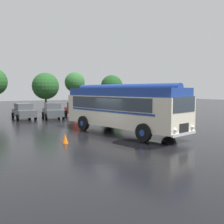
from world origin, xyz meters
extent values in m
plane|color=black|center=(0.00, 0.00, 0.00)|extent=(120.00, 120.00, 0.00)
cube|color=silver|center=(0.83, 0.27, 1.60)|extent=(4.73, 10.31, 2.10)
cube|color=#1E3D93|center=(0.83, 0.27, 2.93)|extent=(4.49, 10.07, 0.56)
cylinder|color=#1E3D93|center=(0.83, 0.27, 3.19)|extent=(2.76, 9.38, 0.60)
cube|color=#2D3842|center=(1.99, 0.85, 2.17)|extent=(1.87, 7.79, 0.84)
cube|color=#2D3842|center=(-0.47, 0.27, 2.17)|extent=(1.87, 7.79, 0.84)
cube|color=#1E3D93|center=(2.01, 0.75, 1.63)|extent=(1.91, 7.99, 0.12)
cube|color=#1E3D93|center=(-0.45, 0.17, 1.63)|extent=(1.91, 7.99, 0.12)
cube|color=#2D3842|center=(1.98, -4.61, 2.27)|extent=(2.15, 0.54, 0.88)
cube|color=black|center=(1.98, -4.62, 0.90)|extent=(0.89, 0.26, 0.56)
cube|color=silver|center=(1.98, -4.64, 0.57)|extent=(2.33, 0.64, 0.16)
sphere|color=white|center=(2.86, -4.42, 0.87)|extent=(0.22, 0.22, 0.22)
sphere|color=white|center=(1.11, -4.84, 0.87)|extent=(0.22, 0.22, 0.22)
cylinder|color=black|center=(2.80, -2.45, 0.55)|extent=(0.52, 1.13, 1.10)
cylinder|color=#1E3D93|center=(2.80, -2.45, 0.55)|extent=(0.40, 0.45, 0.39)
cylinder|color=black|center=(0.27, -3.05, 0.55)|extent=(0.52, 1.13, 1.10)
cylinder|color=#1E3D93|center=(0.27, -3.05, 0.55)|extent=(0.40, 0.45, 0.39)
cylinder|color=black|center=(1.43, 3.39, 0.55)|extent=(0.52, 1.13, 1.10)
cylinder|color=#1E3D93|center=(1.43, 3.39, 0.55)|extent=(0.40, 0.45, 0.39)
cylinder|color=black|center=(-1.10, 2.79, 0.55)|extent=(0.52, 1.13, 1.10)
cylinder|color=#1E3D93|center=(-1.10, 2.79, 0.55)|extent=(0.40, 0.45, 0.39)
cube|color=#4C5156|center=(-3.57, 12.95, 0.67)|extent=(1.78, 4.23, 0.70)
cube|color=#4C5156|center=(-3.57, 13.10, 1.34)|extent=(1.54, 2.21, 0.64)
cube|color=#2D3842|center=(-2.81, 13.12, 1.34)|extent=(0.06, 1.93, 0.50)
cube|color=#2D3842|center=(-4.33, 13.09, 1.34)|extent=(0.06, 1.93, 0.50)
cylinder|color=black|center=(-2.66, 11.67, 0.32)|extent=(0.21, 0.64, 0.64)
cylinder|color=black|center=(-4.42, 11.63, 0.32)|extent=(0.21, 0.64, 0.64)
cylinder|color=black|center=(-2.71, 14.27, 0.32)|extent=(0.21, 0.64, 0.64)
cylinder|color=black|center=(-4.47, 14.24, 0.32)|extent=(0.21, 0.64, 0.64)
cube|color=#4C5156|center=(-0.72, 12.07, 0.67)|extent=(2.27, 4.40, 0.70)
cube|color=#4C5156|center=(-0.70, 12.22, 1.34)|extent=(1.78, 2.37, 0.64)
cube|color=#2D3842|center=(0.05, 12.11, 1.34)|extent=(0.29, 1.92, 0.50)
cube|color=#2D3842|center=(-1.45, 12.32, 1.34)|extent=(0.29, 1.92, 0.50)
cylinder|color=black|center=(-0.03, 10.66, 0.32)|extent=(0.29, 0.66, 0.64)
cylinder|color=black|center=(-1.77, 10.90, 0.32)|extent=(0.29, 0.66, 0.64)
cylinder|color=black|center=(0.33, 13.23, 0.32)|extent=(0.29, 0.66, 0.64)
cylinder|color=black|center=(-1.41, 13.48, 0.32)|extent=(0.29, 0.66, 0.64)
cube|color=maroon|center=(2.13, 12.45, 0.67)|extent=(2.07, 4.34, 0.70)
cube|color=maroon|center=(2.15, 12.60, 1.34)|extent=(1.69, 2.31, 0.64)
cube|color=#2D3842|center=(2.90, 12.53, 1.34)|extent=(0.20, 1.93, 0.50)
cube|color=#2D3842|center=(1.39, 12.67, 1.34)|extent=(0.20, 1.93, 0.50)
cylinder|color=black|center=(2.89, 11.08, 0.32)|extent=(0.26, 0.66, 0.64)
cylinder|color=black|center=(1.14, 11.24, 0.32)|extent=(0.26, 0.66, 0.64)
cylinder|color=black|center=(3.13, 13.67, 0.32)|extent=(0.26, 0.66, 0.64)
cylinder|color=black|center=(1.38, 13.83, 0.32)|extent=(0.26, 0.66, 0.64)
cylinder|color=#4C3823|center=(0.58, 19.53, 1.12)|extent=(0.26, 0.26, 2.24)
sphere|color=#235623|center=(0.58, 19.53, 3.57)|extent=(3.56, 3.56, 3.56)
sphere|color=#235623|center=(0.56, 19.62, 3.65)|extent=(2.67, 2.67, 2.67)
cylinder|color=#4C3823|center=(5.01, 20.20, 1.53)|extent=(0.28, 0.28, 3.06)
sphere|color=#2D662D|center=(5.01, 20.20, 4.14)|extent=(2.89, 2.89, 2.89)
sphere|color=#2D662D|center=(4.89, 19.81, 4.16)|extent=(2.05, 2.05, 2.05)
cylinder|color=#4C3823|center=(11.43, 20.76, 1.17)|extent=(0.33, 0.33, 2.35)
sphere|color=#1E4C1E|center=(11.43, 20.76, 3.65)|extent=(3.47, 3.47, 3.47)
sphere|color=#1E4C1E|center=(11.63, 20.97, 3.74)|extent=(2.40, 2.40, 2.40)
cone|color=orange|center=(-3.93, -1.17, 0.28)|extent=(0.36, 0.36, 0.55)
cylinder|color=black|center=(-0.26, -3.36, 0.00)|extent=(3.19, 3.19, 0.01)
camera|label=1|loc=(-8.88, -15.54, 3.11)|focal=42.00mm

